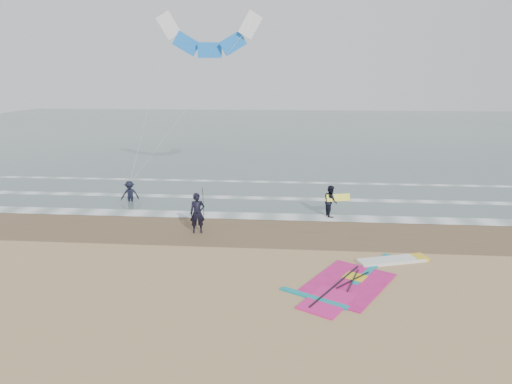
# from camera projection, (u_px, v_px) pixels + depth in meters

# --- Properties ---
(ground) EXTENTS (120.00, 120.00, 0.00)m
(ground) POSITION_uv_depth(u_px,v_px,m) (284.00, 284.00, 16.71)
(ground) COLOR tan
(ground) RESTS_ON ground
(sea_water) EXTENTS (120.00, 80.00, 0.02)m
(sea_water) POSITION_uv_depth(u_px,v_px,m) (293.00, 131.00, 63.05)
(sea_water) COLOR #47605E
(sea_water) RESTS_ON ground
(wet_sand_band) EXTENTS (120.00, 5.00, 0.01)m
(wet_sand_band) POSITION_uv_depth(u_px,v_px,m) (287.00, 231.00, 22.51)
(wet_sand_band) COLOR brown
(wet_sand_band) RESTS_ON ground
(foam_waterline) EXTENTS (120.00, 9.15, 0.02)m
(foam_waterline) POSITION_uv_depth(u_px,v_px,m) (289.00, 205.00, 26.79)
(foam_waterline) COLOR white
(foam_waterline) RESTS_ON ground
(windsurf_rig) EXTENTS (6.06, 5.74, 0.15)m
(windsurf_rig) POSITION_uv_depth(u_px,v_px,m) (362.00, 277.00, 17.22)
(windsurf_rig) COLOR white
(windsurf_rig) RESTS_ON ground
(person_standing) EXTENTS (0.81, 0.63, 1.98)m
(person_standing) POSITION_uv_depth(u_px,v_px,m) (197.00, 213.00, 22.01)
(person_standing) COLOR black
(person_standing) RESTS_ON ground
(person_walking) EXTENTS (0.83, 0.97, 1.72)m
(person_walking) POSITION_uv_depth(u_px,v_px,m) (331.00, 201.00, 24.62)
(person_walking) COLOR black
(person_walking) RESTS_ON ground
(person_wading) EXTENTS (1.15, 0.75, 1.66)m
(person_wading) POSITION_uv_depth(u_px,v_px,m) (130.00, 189.00, 27.41)
(person_wading) COLOR black
(person_wading) RESTS_ON ground
(held_pole) EXTENTS (0.17, 0.86, 1.82)m
(held_pole) POSITION_uv_depth(u_px,v_px,m) (203.00, 204.00, 21.87)
(held_pole) COLOR black
(held_pole) RESTS_ON ground
(carried_kiteboard) EXTENTS (1.30, 0.51, 0.39)m
(carried_kiteboard) POSITION_uv_depth(u_px,v_px,m) (338.00, 198.00, 24.44)
(carried_kiteboard) COLOR yellow
(carried_kiteboard) RESTS_ON ground
(surf_kite) EXTENTS (7.76, 3.81, 10.25)m
(surf_kite) POSITION_uv_depth(u_px,v_px,m) (209.00, 38.00, 28.23)
(surf_kite) COLOR white
(surf_kite) RESTS_ON ground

